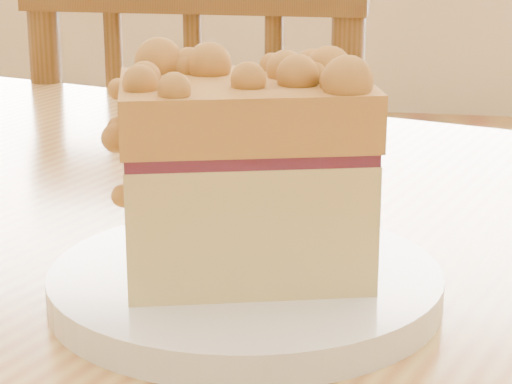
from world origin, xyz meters
TOP-DOWN VIEW (x-y plane):
  - cafe_table_main at (-0.06, 0.05)m, footprint 1.43×1.16m
  - cafe_chair_main at (-0.08, 0.68)m, footprint 0.41×0.41m
  - plate at (0.09, -0.02)m, footprint 0.20×0.20m
  - cake_slice at (0.09, -0.02)m, footprint 0.14×0.12m

SIDE VIEW (x-z plane):
  - cafe_chair_main at x=-0.08m, z-range 0.00..0.90m
  - cafe_table_main at x=-0.06m, z-range 0.28..1.03m
  - plate at x=0.09m, z-range 0.75..0.77m
  - cake_slice at x=0.09m, z-range 0.76..0.88m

